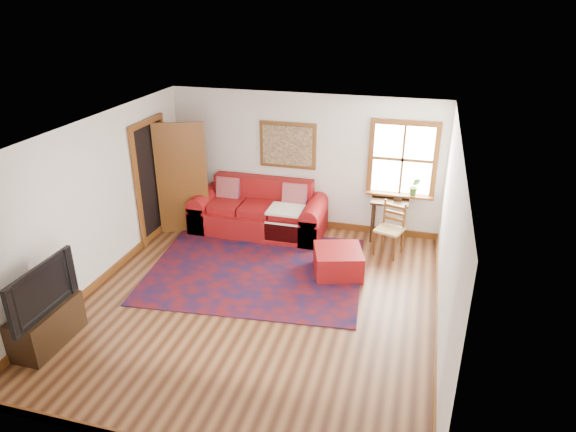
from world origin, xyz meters
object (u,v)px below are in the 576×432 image
(ladder_back_chair, at_px, (391,227))
(media_cabinet, at_px, (47,325))
(red_ottoman, at_px, (338,262))
(side_table, at_px, (390,206))
(red_leather_sofa, at_px, (260,215))

(ladder_back_chair, bearing_deg, media_cabinet, -137.63)
(red_ottoman, relative_size, side_table, 0.94)
(red_ottoman, bearing_deg, side_table, 48.91)
(red_ottoman, distance_m, ladder_back_chair, 1.20)
(red_leather_sofa, relative_size, red_ottoman, 3.33)
(side_table, xyz_separation_m, media_cabinet, (-3.88, -4.13, -0.38))
(red_leather_sofa, height_order, side_table, red_leather_sofa)
(red_leather_sofa, height_order, red_ottoman, red_leather_sofa)
(red_ottoman, xyz_separation_m, ladder_back_chair, (0.72, 0.92, 0.28))
(ladder_back_chair, bearing_deg, red_ottoman, -128.26)
(red_ottoman, distance_m, side_table, 1.63)
(ladder_back_chair, bearing_deg, side_table, 98.76)
(red_leather_sofa, height_order, ladder_back_chair, red_leather_sofa)
(ladder_back_chair, bearing_deg, red_leather_sofa, 173.66)
(red_ottoman, bearing_deg, ladder_back_chair, 34.84)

